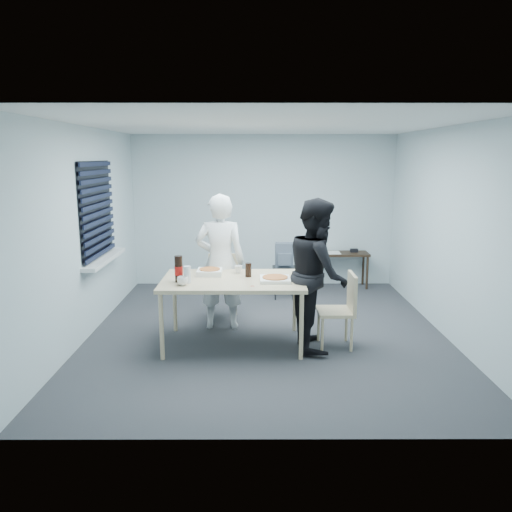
{
  "coord_description": "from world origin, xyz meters",
  "views": [
    {
      "loc": [
        -0.15,
        -6.14,
        2.23
      ],
      "look_at": [
        -0.14,
        0.1,
        0.98
      ],
      "focal_mm": 35.0,
      "sensor_mm": 36.0,
      "label": 1
    }
  ],
  "objects_px": {
    "person_white": "(220,262)",
    "soda_bottle": "(179,269)",
    "stool": "(284,274)",
    "mug_b": "(238,269)",
    "dining_table": "(233,284)",
    "person_black": "(317,274)",
    "mug_a": "(183,281)",
    "chair_right": "(343,305)",
    "side_table": "(342,257)",
    "backpack": "(284,256)",
    "chair_far": "(223,282)"
  },
  "relations": [
    {
      "from": "chair_far",
      "to": "backpack",
      "type": "height_order",
      "value": "backpack"
    },
    {
      "from": "chair_right",
      "to": "mug_a",
      "type": "xyz_separation_m",
      "value": [
        -1.85,
        -0.22,
        0.35
      ]
    },
    {
      "from": "dining_table",
      "to": "mug_b",
      "type": "height_order",
      "value": "mug_b"
    },
    {
      "from": "chair_far",
      "to": "stool",
      "type": "xyz_separation_m",
      "value": [
        0.91,
        0.97,
        -0.13
      ]
    },
    {
      "from": "side_table",
      "to": "soda_bottle",
      "type": "bearing_deg",
      "value": -129.98
    },
    {
      "from": "person_white",
      "to": "backpack",
      "type": "bearing_deg",
      "value": -123.4
    },
    {
      "from": "person_black",
      "to": "backpack",
      "type": "height_order",
      "value": "person_black"
    },
    {
      "from": "chair_right",
      "to": "stool",
      "type": "distance_m",
      "value": 2.17
    },
    {
      "from": "stool",
      "to": "mug_b",
      "type": "relative_size",
      "value": 4.98
    },
    {
      "from": "soda_bottle",
      "to": "chair_far",
      "type": "bearing_deg",
      "value": 69.91
    },
    {
      "from": "side_table",
      "to": "backpack",
      "type": "relative_size",
      "value": 2.29
    },
    {
      "from": "soda_bottle",
      "to": "person_black",
      "type": "bearing_deg",
      "value": 2.58
    },
    {
      "from": "chair_right",
      "to": "backpack",
      "type": "relative_size",
      "value": 2.24
    },
    {
      "from": "backpack",
      "to": "mug_a",
      "type": "relative_size",
      "value": 3.23
    },
    {
      "from": "dining_table",
      "to": "person_white",
      "type": "bearing_deg",
      "value": 107.05
    },
    {
      "from": "dining_table",
      "to": "soda_bottle",
      "type": "distance_m",
      "value": 0.66
    },
    {
      "from": "chair_far",
      "to": "side_table",
      "type": "height_order",
      "value": "chair_far"
    },
    {
      "from": "chair_right",
      "to": "person_black",
      "type": "relative_size",
      "value": 0.5
    },
    {
      "from": "dining_table",
      "to": "person_white",
      "type": "height_order",
      "value": "person_white"
    },
    {
      "from": "side_table",
      "to": "mug_a",
      "type": "distance_m",
      "value": 3.79
    },
    {
      "from": "mug_a",
      "to": "mug_b",
      "type": "bearing_deg",
      "value": 44.44
    },
    {
      "from": "chair_far",
      "to": "soda_bottle",
      "type": "xyz_separation_m",
      "value": [
        -0.43,
        -1.18,
        0.45
      ]
    },
    {
      "from": "person_black",
      "to": "mug_b",
      "type": "bearing_deg",
      "value": 68.71
    },
    {
      "from": "person_black",
      "to": "mug_b",
      "type": "xyz_separation_m",
      "value": [
        -0.93,
        0.36,
        -0.03
      ]
    },
    {
      "from": "stool",
      "to": "mug_b",
      "type": "bearing_deg",
      "value": -111.31
    },
    {
      "from": "dining_table",
      "to": "person_black",
      "type": "height_order",
      "value": "person_black"
    },
    {
      "from": "mug_b",
      "to": "soda_bottle",
      "type": "distance_m",
      "value": 0.81
    },
    {
      "from": "person_black",
      "to": "chair_right",
      "type": "bearing_deg",
      "value": -91.87
    },
    {
      "from": "dining_table",
      "to": "backpack",
      "type": "bearing_deg",
      "value": 70.14
    },
    {
      "from": "person_white",
      "to": "chair_far",
      "type": "bearing_deg",
      "value": -90.85
    },
    {
      "from": "stool",
      "to": "chair_right",
      "type": "bearing_deg",
      "value": -74.7
    },
    {
      "from": "person_white",
      "to": "side_table",
      "type": "bearing_deg",
      "value": -133.16
    },
    {
      "from": "chair_far",
      "to": "mug_a",
      "type": "distance_m",
      "value": 1.43
    },
    {
      "from": "side_table",
      "to": "mug_b",
      "type": "bearing_deg",
      "value": -125.42
    },
    {
      "from": "side_table",
      "to": "soda_bottle",
      "type": "height_order",
      "value": "soda_bottle"
    },
    {
      "from": "chair_far",
      "to": "backpack",
      "type": "distance_m",
      "value": 1.33
    },
    {
      "from": "person_white",
      "to": "side_table",
      "type": "height_order",
      "value": "person_white"
    },
    {
      "from": "mug_b",
      "to": "chair_far",
      "type": "bearing_deg",
      "value": 107.67
    },
    {
      "from": "chair_right",
      "to": "stool",
      "type": "bearing_deg",
      "value": 105.3
    },
    {
      "from": "person_white",
      "to": "soda_bottle",
      "type": "relative_size",
      "value": 5.81
    },
    {
      "from": "mug_a",
      "to": "chair_right",
      "type": "bearing_deg",
      "value": 6.81
    },
    {
      "from": "dining_table",
      "to": "chair_right",
      "type": "height_order",
      "value": "chair_right"
    },
    {
      "from": "person_white",
      "to": "person_black",
      "type": "bearing_deg",
      "value": 149.91
    },
    {
      "from": "stool",
      "to": "mug_a",
      "type": "relative_size",
      "value": 4.05
    },
    {
      "from": "chair_right",
      "to": "backpack",
      "type": "xyz_separation_m",
      "value": [
        -0.57,
        2.08,
        0.18
      ]
    },
    {
      "from": "backpack",
      "to": "mug_b",
      "type": "bearing_deg",
      "value": -106.29
    },
    {
      "from": "dining_table",
      "to": "person_black",
      "type": "distance_m",
      "value": 1.0
    },
    {
      "from": "dining_table",
      "to": "chair_far",
      "type": "distance_m",
      "value": 1.09
    },
    {
      "from": "stool",
      "to": "backpack",
      "type": "bearing_deg",
      "value": -90.0
    },
    {
      "from": "chair_right",
      "to": "mug_a",
      "type": "bearing_deg",
      "value": -173.19
    }
  ]
}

